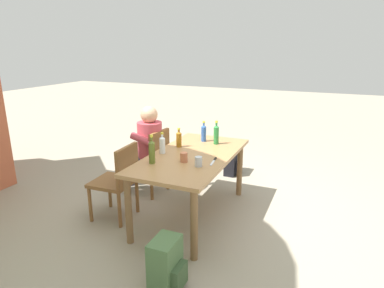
# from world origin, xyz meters

# --- Properties ---
(ground_plane) EXTENTS (24.00, 24.00, 0.00)m
(ground_plane) POSITION_xyz_m (0.00, 0.00, 0.00)
(ground_plane) COLOR gray
(dining_table) EXTENTS (1.69, 0.86, 0.75)m
(dining_table) POSITION_xyz_m (0.00, 0.00, 0.66)
(dining_table) COLOR #A37547
(dining_table) RESTS_ON ground_plane
(chair_far_right) EXTENTS (0.48, 0.48, 0.87)m
(chair_far_right) POSITION_xyz_m (0.37, 0.73, 0.49)
(chair_far_right) COLOR brown
(chair_far_right) RESTS_ON ground_plane
(chair_far_left) EXTENTS (0.46, 0.46, 0.87)m
(chair_far_left) POSITION_xyz_m (-0.38, 0.73, 0.49)
(chair_far_left) COLOR brown
(chair_far_left) RESTS_ON ground_plane
(person_in_white_shirt) EXTENTS (0.47, 0.62, 1.18)m
(person_in_white_shirt) POSITION_xyz_m (0.38, 0.84, 0.66)
(person_in_white_shirt) COLOR #B7424C
(person_in_white_shirt) RESTS_ON ground_plane
(bottle_clear) EXTENTS (0.06, 0.06, 0.24)m
(bottle_clear) POSITION_xyz_m (-0.09, 0.32, 0.85)
(bottle_clear) COLOR white
(bottle_clear) RESTS_ON dining_table
(bottle_amber) EXTENTS (0.06, 0.06, 0.23)m
(bottle_amber) POSITION_xyz_m (0.20, 0.26, 0.85)
(bottle_amber) COLOR #996019
(bottle_amber) RESTS_ON dining_table
(bottle_olive) EXTENTS (0.06, 0.06, 0.30)m
(bottle_olive) POSITION_xyz_m (-0.43, 0.26, 0.88)
(bottle_olive) COLOR #566623
(bottle_olive) RESTS_ON dining_table
(bottle_blue) EXTENTS (0.06, 0.06, 0.26)m
(bottle_blue) POSITION_xyz_m (0.55, 0.08, 0.86)
(bottle_blue) COLOR #2D56A3
(bottle_blue) RESTS_ON dining_table
(bottle_green) EXTENTS (0.06, 0.06, 0.29)m
(bottle_green) POSITION_xyz_m (0.49, -0.11, 0.88)
(bottle_green) COLOR #287A38
(bottle_green) RESTS_ON dining_table
(cup_terracotta) EXTENTS (0.08, 0.08, 0.10)m
(cup_terracotta) POSITION_xyz_m (-0.26, -0.02, 0.80)
(cup_terracotta) COLOR #BC6B47
(cup_terracotta) RESTS_ON dining_table
(cup_steel) EXTENTS (0.07, 0.07, 0.10)m
(cup_steel) POSITION_xyz_m (-0.33, -0.21, 0.80)
(cup_steel) COLOR #B2B7BC
(cup_steel) RESTS_ON dining_table
(table_knife) EXTENTS (0.24, 0.05, 0.01)m
(table_knife) POSITION_xyz_m (-0.12, -0.30, 0.75)
(table_knife) COLOR silver
(table_knife) RESTS_ON dining_table
(backpack_by_near_side) EXTENTS (0.33, 0.22, 0.42)m
(backpack_by_near_side) POSITION_xyz_m (1.46, -0.05, 0.20)
(backpack_by_near_side) COLOR black
(backpack_by_near_side) RESTS_ON ground_plane
(backpack_by_far_side) EXTENTS (0.28, 0.25, 0.44)m
(backpack_by_far_side) POSITION_xyz_m (-1.20, -0.29, 0.21)
(backpack_by_far_side) COLOR #47663D
(backpack_by_far_side) RESTS_ON ground_plane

